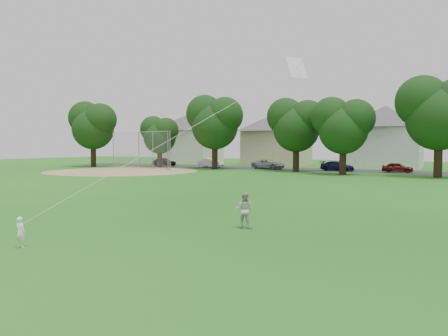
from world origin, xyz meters
The scene contains 10 objects.
ground centered at (0.00, 0.00, 0.00)m, with size 160.00×160.00×0.00m, color #185E15.
street centered at (0.00, 42.00, 0.01)m, with size 90.00×7.00×0.01m, color #2D2D30.
dirt_infield centered at (-26.00, 28.00, 0.01)m, with size 18.00×18.00×0.02m, color #9E7F51.
toddler centered at (-2.05, -3.00, 0.47)m, with size 0.35×0.23×0.95m, color white.
older_boy centered at (2.49, 3.13, 0.68)m, with size 0.66×0.52×1.36m, color beige.
kite centered at (0.79, 1.28, 3.47)m, with size 3.33×4.83×11.68m.
baseball_backstop centered at (-26.13, 33.39, 2.44)m, with size 10.92×3.79×4.87m.
tree_row centered at (4.96, 35.91, 6.34)m, with size 84.12×9.09×10.51m.
parked_cars centered at (4.32, 41.00, 0.62)m, with size 72.21×2.62×1.27m.
house_row centered at (-1.45, 52.00, 5.20)m, with size 76.94×13.44×10.22m.
Camera 1 is at (9.68, -11.46, 3.11)m, focal length 35.00 mm.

